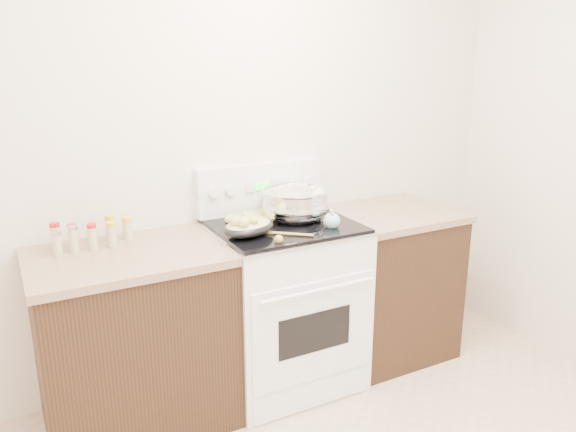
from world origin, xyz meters
TOP-DOWN VIEW (x-y plane):
  - room_shell at (0.00, 0.00)m, footprint 4.10×3.60m
  - counter_left at (-0.48, 1.43)m, footprint 0.93×0.67m
  - counter_right at (1.08, 1.43)m, footprint 0.73×0.67m
  - kitchen_range at (0.35, 1.42)m, footprint 0.78×0.73m
  - mixing_bowl at (0.45, 1.47)m, footprint 0.40×0.40m
  - roasting_pan at (0.10, 1.33)m, footprint 0.35×0.30m
  - baking_sheet at (0.30, 1.55)m, footprint 0.40×0.33m
  - wooden_spoon at (0.22, 1.19)m, footprint 0.21×0.18m
  - blue_ladle at (0.55, 1.26)m, footprint 0.18×0.27m
  - spice_jars at (-0.62, 1.59)m, footprint 0.39×0.15m

SIDE VIEW (x-z plane):
  - counter_left at x=-0.48m, z-range 0.00..0.92m
  - counter_right at x=1.08m, z-range 0.00..0.92m
  - kitchen_range at x=0.35m, z-range -0.12..1.10m
  - wooden_spoon at x=0.22m, z-range 0.93..0.98m
  - baking_sheet at x=0.30m, z-range 0.93..0.99m
  - blue_ladle at x=0.55m, z-range 0.93..1.03m
  - spice_jars at x=-0.62m, z-range 0.92..1.05m
  - roasting_pan at x=0.10m, z-range 0.93..1.05m
  - mixing_bowl at x=0.45m, z-range 0.92..1.14m
  - room_shell at x=0.00m, z-range 0.33..3.08m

